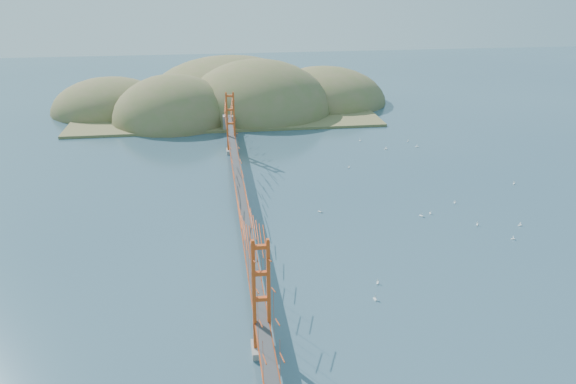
{
  "coord_description": "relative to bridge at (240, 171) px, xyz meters",
  "views": [
    {
      "loc": [
        -3.6,
        -72.53,
        33.38
      ],
      "look_at": [
        6.61,
        0.0,
        3.63
      ],
      "focal_mm": 35.0,
      "sensor_mm": 36.0,
      "label": 1
    }
  ],
  "objects": [
    {
      "name": "sailboat_17",
      "position": [
        36.26,
        28.34,
        -6.85
      ],
      "size": [
        0.63,
        0.55,
        0.71
      ],
      "color": "white",
      "rests_on": "ground"
    },
    {
      "name": "sailboat_10",
      "position": [
        12.83,
        -23.12,
        -6.85
      ],
      "size": [
        0.57,
        0.65,
        0.74
      ],
      "color": "white",
      "rests_on": "ground"
    },
    {
      "name": "ground",
      "position": [
        0.0,
        -0.18,
        -7.01
      ],
      "size": [
        320.0,
        320.0,
        0.0
      ],
      "primitive_type": "plane",
      "color": "#325164",
      "rests_on": "ground"
    },
    {
      "name": "sailboat_7",
      "position": [
        29.77,
        27.79,
        -6.85
      ],
      "size": [
        0.63,
        0.58,
        0.71
      ],
      "color": "white",
      "rests_on": "ground"
    },
    {
      "name": "sailboat_16",
      "position": [
        11.37,
        0.32,
        -6.86
      ],
      "size": [
        0.66,
        0.66,
        0.7
      ],
      "color": "white",
      "rests_on": "ground"
    },
    {
      "name": "sailboat_9",
      "position": [
        45.01,
        6.89,
        -6.86
      ],
      "size": [
        0.65,
        0.65,
        0.69
      ],
      "color": "white",
      "rests_on": "ground"
    },
    {
      "name": "sailboat_5",
      "position": [
        32.15,
        0.74,
        -6.87
      ],
      "size": [
        0.49,
        0.54,
        0.61
      ],
      "color": "white",
      "rests_on": "ground"
    },
    {
      "name": "far_headlands",
      "position": [
        2.21,
        68.33,
        -7.01
      ],
      "size": [
        84.0,
        58.0,
        25.0
      ],
      "color": "brown",
      "rests_on": "ground"
    },
    {
      "name": "sailboat_0",
      "position": [
        14.04,
        -19.94,
        -6.86
      ],
      "size": [
        0.6,
        0.61,
        0.68
      ],
      "color": "white",
      "rests_on": "ground"
    },
    {
      "name": "sailboat_15",
      "position": [
        26.28,
        33.95,
        -6.86
      ],
      "size": [
        0.61,
        0.61,
        0.67
      ],
      "color": "white",
      "rests_on": "ground"
    },
    {
      "name": "sailboat_2",
      "position": [
        34.76,
        -11.76,
        -6.87
      ],
      "size": [
        0.5,
        0.46,
        0.57
      ],
      "color": "white",
      "rests_on": "ground"
    },
    {
      "name": "sailboat_3",
      "position": [
        20.13,
        18.43,
        -6.86
      ],
      "size": [
        0.62,
        0.62,
        0.64
      ],
      "color": "white",
      "rests_on": "ground"
    },
    {
      "name": "sailboat_13",
      "position": [
        37.81,
        -8.04,
        -6.86
      ],
      "size": [
        0.58,
        0.51,
        0.65
      ],
      "color": "white",
      "rests_on": "ground"
    },
    {
      "name": "sailboat_14",
      "position": [
        32.02,
        -7.07,
        -6.86
      ],
      "size": [
        0.64,
        0.64,
        0.69
      ],
      "color": "white",
      "rests_on": "ground"
    },
    {
      "name": "bridge",
      "position": [
        0.0,
        0.0,
        0.0
      ],
      "size": [
        2.2,
        94.4,
        12.0
      ],
      "color": "gray",
      "rests_on": "ground"
    },
    {
      "name": "sailboat_4",
      "position": [
        27.04,
        -2.49,
        -6.87
      ],
      "size": [
        0.5,
        0.55,
        0.62
      ],
      "color": "white",
      "rests_on": "ground"
    },
    {
      "name": "sailboat_8",
      "position": [
        35.87,
        32.34,
        -6.87
      ],
      "size": [
        0.56,
        0.56,
        0.6
      ],
      "color": "white",
      "rests_on": "ground"
    },
    {
      "name": "sailboat_1",
      "position": [
        25.45,
        -3.19,
        -6.85
      ],
      "size": [
        0.7,
        0.7,
        0.74
      ],
      "color": "white",
      "rests_on": "ground"
    }
  ]
}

